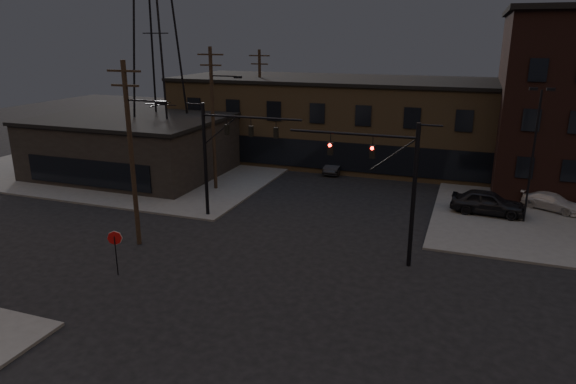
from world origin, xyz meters
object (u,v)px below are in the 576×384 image
(stop_sign, at_px, (115,243))
(parked_car_lot_a, at_px, (488,202))
(traffic_signal_near, at_px, (393,178))
(car_crossing, at_px, (336,166))
(traffic_signal_far, at_px, (221,148))
(parked_car_lot_b, at_px, (552,202))

(stop_sign, bearing_deg, parked_car_lot_a, 42.10)
(traffic_signal_near, bearing_deg, parked_car_lot_a, 62.99)
(parked_car_lot_a, distance_m, car_crossing, 15.42)
(traffic_signal_near, relative_size, traffic_signal_far, 1.00)
(traffic_signal_near, xyz_separation_m, parked_car_lot_b, (9.70, 12.91, -4.18))
(traffic_signal_far, relative_size, stop_sign, 3.23)
(parked_car_lot_b, bearing_deg, stop_sign, 158.21)
(car_crossing, bearing_deg, parked_car_lot_a, -28.69)
(traffic_signal_far, distance_m, car_crossing, 16.00)
(traffic_signal_far, height_order, stop_sign, traffic_signal_far)
(stop_sign, height_order, parked_car_lot_a, stop_sign)
(parked_car_lot_a, bearing_deg, car_crossing, 62.94)
(traffic_signal_near, distance_m, car_crossing, 20.42)
(stop_sign, height_order, parked_car_lot_b, stop_sign)
(parked_car_lot_b, bearing_deg, parked_car_lot_a, 148.21)
(parked_car_lot_b, distance_m, car_crossing, 18.43)
(stop_sign, relative_size, parked_car_lot_b, 0.60)
(traffic_signal_far, xyz_separation_m, parked_car_lot_b, (21.77, 9.41, -4.26))
(traffic_signal_near, bearing_deg, car_crossing, 113.36)
(stop_sign, xyz_separation_m, car_crossing, (5.44, 24.82, -1.18))
(traffic_signal_far, height_order, parked_car_lot_b, traffic_signal_far)
(stop_sign, relative_size, car_crossing, 0.62)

